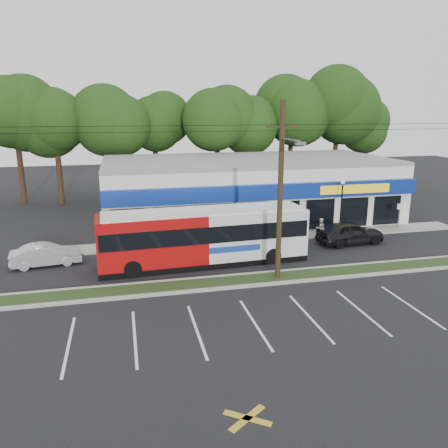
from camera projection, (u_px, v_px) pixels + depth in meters
The scene contains 15 objects.
ground at pixel (231, 290), 23.68m from camera, with size 120.00×120.00×0.00m, color black.
grass_strip at pixel (227, 282), 24.61m from camera, with size 40.00×1.60×0.12m, color #1D3716.
curb_south at pixel (231, 288), 23.81m from camera, with size 40.00×0.25×0.14m, color #9E9E93.
curb_north at pixel (224, 276), 25.41m from camera, with size 40.00×0.25×0.14m, color #9E9E93.
sidewalk at pixel (266, 237), 33.25m from camera, with size 32.00×2.20×0.10m, color #9E9E93.
strip_mall at pixel (248, 188), 39.21m from camera, with size 25.00×12.55×5.30m.
utility_pole at pixel (278, 186), 23.81m from camera, with size 50.00×2.77×10.00m.
lamp_post at pixel (342, 201), 33.72m from camera, with size 0.30×0.30×4.25m.
sign_post at pixel (399, 212), 34.90m from camera, with size 0.45×0.10×2.23m.
tree_line at pixel (209, 120), 46.92m from camera, with size 46.76×6.76×11.83m.
metrobus at pixel (204, 235), 27.31m from camera, with size 13.17×3.33×3.51m.
car_dark at pixel (350, 233), 31.64m from camera, with size 1.98×4.93×1.68m, color black.
car_silver at pixel (46, 255), 27.26m from camera, with size 1.47×4.21×1.39m, color #ADAFB5.
pedestrian_a at pixel (277, 236), 30.95m from camera, with size 0.55×0.36×1.52m, color beige.
pedestrian_b at pixel (320, 228), 33.09m from camera, with size 0.75×0.59×1.55m, color silver.
Camera 1 is at (-5.42, -21.33, 9.47)m, focal length 35.00 mm.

